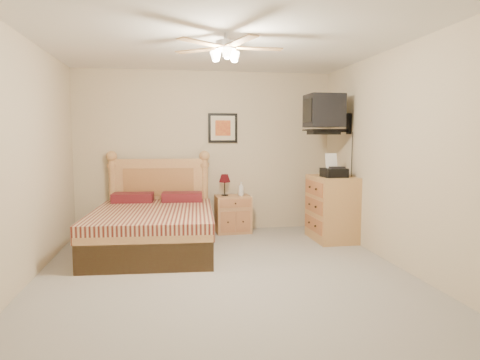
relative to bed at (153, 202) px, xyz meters
name	(u,v)px	position (x,y,z in m)	size (l,w,h in m)	color
floor	(224,274)	(0.79, -1.12, -0.64)	(4.50, 4.50, 0.00)	gray
ceiling	(223,38)	(0.79, -1.12, 1.86)	(4.00, 4.50, 0.04)	white
wall_back	(206,152)	(0.79, 1.13, 0.61)	(4.00, 0.04, 2.50)	#C9B794
wall_front	(276,180)	(0.79, -3.37, 0.61)	(4.00, 0.04, 2.50)	#C9B794
wall_left	(22,161)	(-1.21, -1.12, 0.61)	(0.04, 4.50, 2.50)	#C9B794
wall_right	(399,157)	(2.79, -1.12, 0.61)	(0.04, 4.50, 2.50)	#C9B794
bed	(153,202)	(0.00, 0.00, 0.00)	(1.50, 1.97, 1.28)	#C27E50
nightstand	(233,214)	(1.19, 0.88, -0.35)	(0.53, 0.40, 0.57)	#AB7646
table_lamp	(225,185)	(1.06, 0.93, 0.10)	(0.18, 0.18, 0.33)	#4F0D13
lotion_bottle	(241,189)	(1.31, 0.86, 0.04)	(0.08, 0.08, 0.22)	white
framed_picture	(223,128)	(1.06, 1.11, 0.98)	(0.46, 0.04, 0.46)	black
dresser	(332,208)	(2.52, 0.17, -0.18)	(0.54, 0.78, 0.92)	#BC8547
fax_machine	(334,165)	(2.49, 0.04, 0.45)	(0.31, 0.33, 0.33)	black
magazine_lower	(322,174)	(2.46, 0.43, 0.30)	(0.19, 0.25, 0.02)	#B0A48D
magazine_upper	(322,172)	(2.46, 0.43, 0.32)	(0.21, 0.28, 0.02)	gray
wall_tv	(334,114)	(2.54, 0.22, 1.17)	(0.56, 0.46, 0.58)	black
ceiling_fan	(226,48)	(0.79, -1.32, 1.72)	(1.14, 1.14, 0.28)	silver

